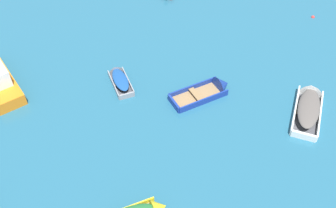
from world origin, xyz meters
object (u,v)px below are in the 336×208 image
(rowboat_grey_center, at_px, (119,77))
(mooring_buoy_far_field, at_px, (313,17))
(rowboat_white_foreground_center, at_px, (309,102))
(rowboat_deep_blue_near_left, at_px, (213,89))

(rowboat_grey_center, distance_m, mooring_buoy_far_field, 16.67)
(rowboat_white_foreground_center, xyz_separation_m, mooring_buoy_far_field, (4.66, 9.33, -0.37))
(rowboat_deep_blue_near_left, xyz_separation_m, mooring_buoy_far_field, (10.10, 6.99, -0.20))
(rowboat_white_foreground_center, bearing_deg, mooring_buoy_far_field, 63.48)
(rowboat_white_foreground_center, height_order, rowboat_deep_blue_near_left, rowboat_white_foreground_center)
(rowboat_deep_blue_near_left, height_order, mooring_buoy_far_field, rowboat_deep_blue_near_left)
(rowboat_grey_center, xyz_separation_m, rowboat_deep_blue_near_left, (5.83, -2.09, -0.08))
(rowboat_white_foreground_center, xyz_separation_m, rowboat_deep_blue_near_left, (-5.45, 2.35, -0.16))
(rowboat_white_foreground_center, distance_m, rowboat_grey_center, 12.11)
(rowboat_deep_blue_near_left, bearing_deg, rowboat_grey_center, 160.28)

